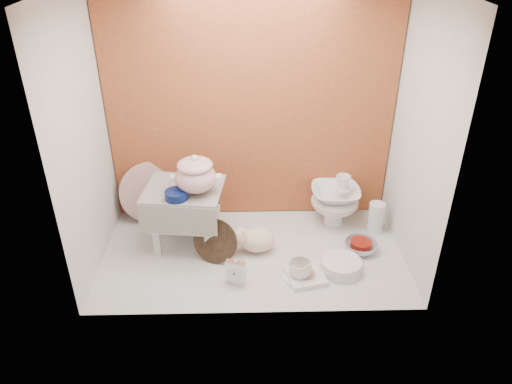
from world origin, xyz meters
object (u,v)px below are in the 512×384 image
crystal_bowl (361,246)px  dinner_plate_stack (341,266)px  mantel_clock (236,271)px  gold_rim_teacup (300,269)px  porcelain_tower (335,199)px  plush_pig (257,240)px  soup_tureen (195,174)px  step_stool (186,216)px  floral_platter (151,192)px  blue_white_vase (183,210)px

crystal_bowl → dinner_plate_stack: bearing=-129.1°
mantel_clock → crystal_bowl: 0.81m
gold_rim_teacup → porcelain_tower: bearing=63.7°
porcelain_tower → plush_pig: bearing=-149.6°
soup_tureen → porcelain_tower: soup_tureen is taller
plush_pig → crystal_bowl: bearing=14.5°
step_stool → floral_platter: floral_platter is taller
step_stool → gold_rim_teacup: bearing=-21.8°
porcelain_tower → crystal_bowl: bearing=-69.7°
soup_tureen → plush_pig: (0.35, -0.05, -0.43)m
plush_pig → porcelain_tower: size_ratio=0.77×
mantel_clock → gold_rim_teacup: (0.36, 0.03, -0.02)m
floral_platter → crystal_bowl: 1.39m
step_stool → gold_rim_teacup: size_ratio=3.50×
floral_platter → mantel_clock: size_ratio=2.45×
step_stool → plush_pig: bearing=-5.9°
floral_platter → blue_white_vase: size_ratio=1.49×
step_stool → blue_white_vase: size_ratio=1.64×
gold_rim_teacup → crystal_bowl: gold_rim_teacup is taller
porcelain_tower → floral_platter: bearing=175.8°
mantel_clock → porcelain_tower: (0.64, 0.60, 0.09)m
step_stool → plush_pig: step_stool is taller
step_stool → floral_platter: (-0.26, 0.30, 0.00)m
floral_platter → dinner_plate_stack: bearing=-27.0°
floral_platter → step_stool: bearing=-48.7°
step_stool → soup_tureen: (0.08, -0.05, 0.32)m
mantel_clock → crystal_bowl: size_ratio=0.84×
mantel_clock → plush_pig: (0.12, 0.30, -0.00)m
dinner_plate_stack → porcelain_tower: size_ratio=0.69×
mantel_clock → gold_rim_teacup: mantel_clock is taller
plush_pig → dinner_plate_stack: plush_pig is taller
gold_rim_teacup → crystal_bowl: size_ratio=0.64×
soup_tureen → crystal_bowl: size_ratio=1.39×
blue_white_vase → soup_tureen: bearing=-60.8°
gold_rim_teacup → crystal_bowl: (0.40, 0.25, -0.03)m
mantel_clock → dinner_plate_stack: bearing=27.9°
soup_tureen → dinner_plate_stack: soup_tureen is taller
plush_pig → gold_rim_teacup: size_ratio=2.13×
step_stool → mantel_clock: size_ratio=2.69×
step_stool → mantel_clock: bearing=-45.6°
soup_tureen → floral_platter: (-0.34, 0.34, -0.31)m
gold_rim_teacup → soup_tureen: bearing=152.0°
step_stool → mantel_clock: 0.51m
step_stool → mantel_clock: (0.30, -0.39, -0.11)m
crystal_bowl → step_stool: bearing=174.1°
floral_platter → porcelain_tower: bearing=-4.2°
blue_white_vase → gold_rim_teacup: bearing=-36.7°
mantel_clock → gold_rim_teacup: size_ratio=1.30×
plush_pig → porcelain_tower: porcelain_tower is taller
soup_tureen → mantel_clock: size_ratio=1.67×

